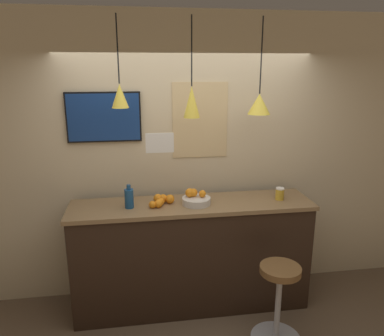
% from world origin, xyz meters
% --- Properties ---
extents(back_wall, '(8.00, 0.06, 2.90)m').
position_xyz_m(back_wall, '(0.00, 1.06, 1.45)').
color(back_wall, beige).
rests_on(back_wall, ground_plane).
extents(service_counter, '(2.33, 0.56, 1.11)m').
position_xyz_m(service_counter, '(0.00, 0.67, 0.56)').
color(service_counter, black).
rests_on(service_counter, ground_plane).
extents(bar_stool, '(0.45, 0.45, 0.73)m').
position_xyz_m(bar_stool, '(0.67, 0.04, 0.46)').
color(bar_stool, '#B7B7BC').
rests_on(bar_stool, ground_plane).
extents(fruit_bowl, '(0.27, 0.27, 0.15)m').
position_xyz_m(fruit_bowl, '(0.03, 0.65, 1.16)').
color(fruit_bowl, beige).
rests_on(fruit_bowl, service_counter).
extents(orange_pile, '(0.25, 0.22, 0.09)m').
position_xyz_m(orange_pile, '(-0.29, 0.68, 1.15)').
color(orange_pile, orange).
rests_on(orange_pile, service_counter).
extents(juice_bottle, '(0.08, 0.08, 0.22)m').
position_xyz_m(juice_bottle, '(-0.59, 0.64, 1.20)').
color(juice_bottle, navy).
rests_on(juice_bottle, service_counter).
extents(spread_jar, '(0.08, 0.08, 0.12)m').
position_xyz_m(spread_jar, '(0.87, 0.64, 1.17)').
color(spread_jar, gold).
rests_on(spread_jar, service_counter).
extents(pendant_lamp_left, '(0.15, 0.15, 0.78)m').
position_xyz_m(pendant_lamp_left, '(-0.63, 0.69, 2.13)').
color(pendant_lamp_left, black).
extents(pendant_lamp_middle, '(0.15, 0.15, 0.87)m').
position_xyz_m(pendant_lamp_middle, '(0.00, 0.69, 2.07)').
color(pendant_lamp_middle, black).
extents(pendant_lamp_right, '(0.21, 0.21, 0.86)m').
position_xyz_m(pendant_lamp_right, '(0.63, 0.69, 2.04)').
color(pendant_lamp_right, black).
extents(mounted_tv, '(0.71, 0.04, 0.48)m').
position_xyz_m(mounted_tv, '(-0.80, 1.01, 1.91)').
color(mounted_tv, black).
extents(hanging_menu_board, '(0.24, 0.01, 0.17)m').
position_xyz_m(hanging_menu_board, '(-0.31, 0.48, 1.75)').
color(hanging_menu_board, white).
extents(wall_poster, '(0.56, 0.01, 0.75)m').
position_xyz_m(wall_poster, '(0.14, 1.03, 1.85)').
color(wall_poster, '#DBBC84').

